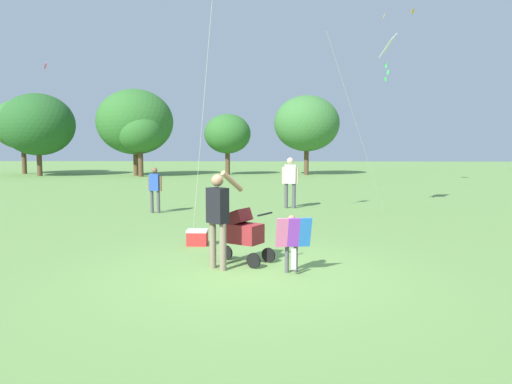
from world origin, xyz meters
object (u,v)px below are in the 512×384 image
at_px(stroller, 243,231).
at_px(kite_orange_delta, 387,50).
at_px(person_sitting_far, 155,186).
at_px(cooler_box, 197,237).
at_px(person_red_shirt, 290,178).
at_px(person_adult_flyer, 218,212).
at_px(child_with_butterfly_kite, 292,238).

relative_size(stroller, kite_orange_delta, 0.18).
relative_size(person_sitting_far, cooler_box, 3.34).
bearing_deg(person_red_shirt, kite_orange_delta, -11.49).
bearing_deg(stroller, cooler_box, 126.01).
xyz_separation_m(stroller, person_red_shirt, (1.18, 7.94, 0.45)).
height_order(person_adult_flyer, person_sitting_far, person_adult_flyer).
distance_m(stroller, person_red_shirt, 8.04).
bearing_deg(cooler_box, person_sitting_far, 113.37).
xyz_separation_m(stroller, kite_orange_delta, (4.29, 7.31, 4.71)).
bearing_deg(person_red_shirt, stroller, -98.45).
distance_m(person_adult_flyer, person_red_shirt, 8.59).
bearing_deg(person_adult_flyer, stroller, 49.85).
distance_m(child_with_butterfly_kite, person_red_shirt, 8.68).
height_order(stroller, cooler_box, stroller).
bearing_deg(person_red_shirt, person_adult_flyer, -100.72).
bearing_deg(kite_orange_delta, stroller, -120.39).
height_order(child_with_butterfly_kite, person_red_shirt, person_red_shirt).
relative_size(person_adult_flyer, person_red_shirt, 0.99).
bearing_deg(person_sitting_far, person_adult_flyer, -67.87).
relative_size(stroller, person_sitting_far, 0.72).
bearing_deg(cooler_box, kite_orange_delta, 46.97).
relative_size(person_adult_flyer, person_sitting_far, 1.18).
xyz_separation_m(person_red_shirt, person_sitting_far, (-4.47, -1.38, -0.17)).
height_order(stroller, kite_orange_delta, kite_orange_delta).
height_order(child_with_butterfly_kite, person_adult_flyer, person_adult_flyer).
relative_size(person_red_shirt, person_sitting_far, 1.19).
bearing_deg(cooler_box, stroller, -53.99).
height_order(person_adult_flyer, cooler_box, person_adult_flyer).
height_order(kite_orange_delta, person_red_shirt, kite_orange_delta).
bearing_deg(person_adult_flyer, kite_orange_delta, 58.92).
xyz_separation_m(child_with_butterfly_kite, person_red_shirt, (0.29, 8.67, 0.44)).
distance_m(kite_orange_delta, person_sitting_far, 8.81).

